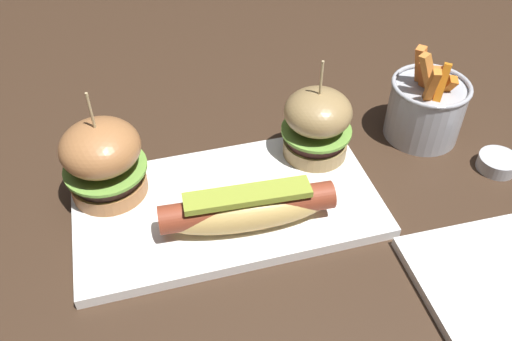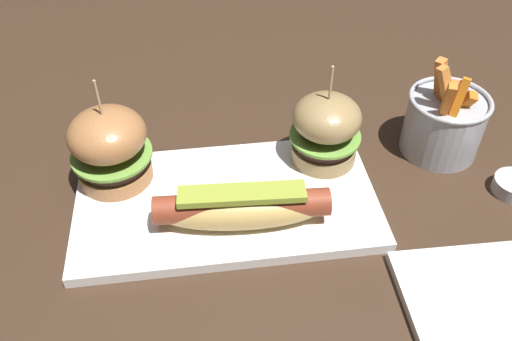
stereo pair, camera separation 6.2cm
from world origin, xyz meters
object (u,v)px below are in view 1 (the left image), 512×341
fries_bucket (426,108)px  sauce_ramekin (498,162)px  platter_main (227,205)px  hot_dog (248,209)px  slider_right (317,124)px  slider_left (103,160)px

fries_bucket → sauce_ramekin: 0.12m
platter_main → hot_dog: size_ratio=1.82×
slider_right → sauce_ramekin: (0.23, -0.08, -0.05)m
platter_main → fries_bucket: fries_bucket is taller
slider_left → fries_bucket: 0.43m
fries_bucket → hot_dog: bearing=-158.2°
slider_left → slider_right: size_ratio=1.04×
slider_left → sauce_ramekin: (0.49, -0.08, -0.05)m
slider_left → sauce_ramekin: bearing=-9.0°
sauce_ramekin → platter_main: bearing=176.4°
hot_dog → slider_left: (-0.15, 0.10, 0.02)m
platter_main → slider_left: size_ratio=2.53×
slider_left → sauce_ramekin: 0.50m
hot_dog → slider_left: 0.18m
hot_dog → fries_bucket: fries_bucket is taller
fries_bucket → sauce_ramekin: fries_bucket is taller
platter_main → hot_dog: bearing=-71.3°
slider_left → hot_dog: bearing=-33.7°
platter_main → sauce_ramekin: size_ratio=7.07×
slider_right → sauce_ramekin: 0.24m
fries_bucket → sauce_ramekin: bearing=-55.7°
platter_main → slider_right: 0.15m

